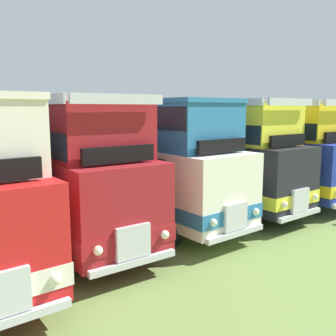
% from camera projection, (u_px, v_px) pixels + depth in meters
% --- Properties ---
extents(bus_sixth_in_row, '(2.73, 10.70, 4.52)m').
position_uv_depth(bus_sixth_in_row, '(53.00, 162.00, 12.89)').
color(bus_sixth_in_row, maroon).
rests_on(bus_sixth_in_row, ground).
extents(bus_seventh_in_row, '(2.80, 10.81, 4.49)m').
position_uv_depth(bus_seventh_in_row, '(132.00, 152.00, 14.83)').
color(bus_seventh_in_row, silver).
rests_on(bus_seventh_in_row, ground).
extents(bus_eighth_in_row, '(2.74, 10.48, 4.52)m').
position_uv_depth(bus_eighth_in_row, '(196.00, 150.00, 16.66)').
color(bus_eighth_in_row, black).
rests_on(bus_eighth_in_row, ground).
extents(bus_ninth_in_row, '(2.75, 10.38, 4.52)m').
position_uv_depth(bus_ninth_in_row, '(248.00, 146.00, 18.44)').
color(bus_ninth_in_row, '#1E339E').
rests_on(bus_ninth_in_row, ground).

